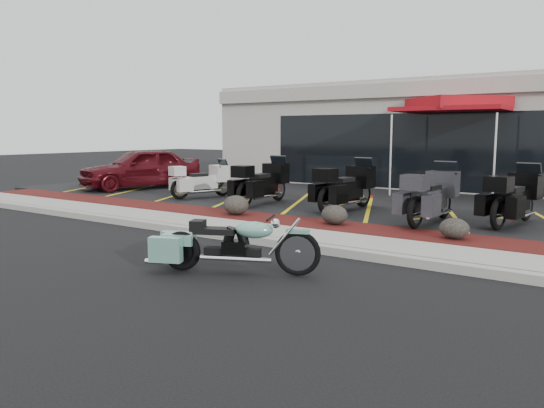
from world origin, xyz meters
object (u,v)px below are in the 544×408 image
Objects in this scene: hero_cruiser at (298,247)px; popup_canopy at (456,107)px; traffic_cone at (367,190)px; parked_car at (140,168)px; touring_white at (222,177)px.

popup_canopy is at bearing 71.13° from hero_cruiser.
hero_cruiser is 6.51× the size of traffic_cone.
parked_car reaches higher than hero_cruiser.
parked_car is (-3.96, 0.19, 0.14)m from touring_white.
popup_canopy is (9.79, 4.52, 2.09)m from parked_car.
touring_white is at bearing 17.67° from parked_car.
popup_canopy reaches higher than touring_white.
traffic_cone is at bearing -36.99° from touring_white.
parked_car reaches higher than touring_white.
traffic_cone is at bearing -136.39° from popup_canopy.
popup_canopy reaches higher than traffic_cone.
popup_canopy is (-0.77, 10.98, 2.51)m from hero_cruiser.
touring_white reaches higher than traffic_cone.
touring_white is 3.96m from parked_car.
parked_car is 1.18× the size of popup_canopy.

